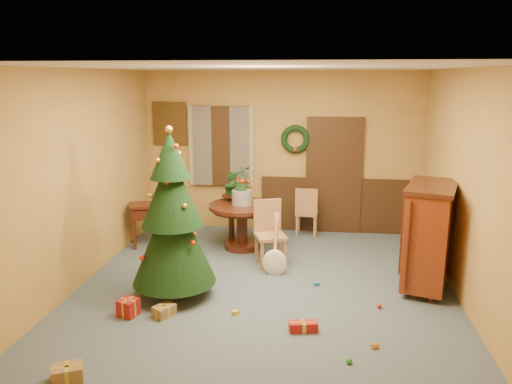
% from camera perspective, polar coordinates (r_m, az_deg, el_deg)
% --- Properties ---
extents(room_envelope, '(5.50, 5.50, 5.50)m').
position_cam_1_polar(room_envelope, '(9.08, 4.17, 2.41)').
color(room_envelope, '#374451').
rests_on(room_envelope, ground).
extents(dining_table, '(1.09, 1.09, 0.75)m').
position_cam_1_polar(dining_table, '(8.21, -1.61, -2.97)').
color(dining_table, black).
rests_on(dining_table, floor).
extents(urn, '(0.33, 0.33, 0.24)m').
position_cam_1_polar(urn, '(8.12, -1.63, -0.63)').
color(urn, slate).
rests_on(urn, dining_table).
extents(centerpiece_plant, '(0.37, 0.32, 0.41)m').
position_cam_1_polar(centerpiece_plant, '(8.05, -1.64, 1.62)').
color(centerpiece_plant, '#1E4C23').
rests_on(centerpiece_plant, urn).
extents(chair_near, '(0.55, 0.55, 0.98)m').
position_cam_1_polar(chair_near, '(7.55, 1.51, -4.39)').
color(chair_near, olive).
rests_on(chair_near, floor).
extents(chair_far, '(0.41, 0.41, 0.89)m').
position_cam_1_polar(chair_far, '(8.88, 5.81, -2.09)').
color(chair_far, olive).
rests_on(chair_far, floor).
extents(guitar, '(0.39, 0.57, 0.82)m').
position_cam_1_polar(guitar, '(7.17, 2.18, -6.24)').
color(guitar, beige).
rests_on(guitar, floor).
extents(plant_stand, '(0.32, 0.32, 0.83)m').
position_cam_1_polar(plant_stand, '(8.57, -2.83, -2.34)').
color(plant_stand, black).
rests_on(plant_stand, floor).
extents(stand_plant, '(0.24, 0.20, 0.41)m').
position_cam_1_polar(stand_plant, '(8.45, -2.87, 1.03)').
color(stand_plant, '#19471E').
rests_on(stand_plant, plant_stand).
extents(christmas_tree, '(1.07, 1.07, 2.21)m').
position_cam_1_polar(christmas_tree, '(6.39, -9.54, -2.94)').
color(christmas_tree, '#382111').
rests_on(christmas_tree, floor).
extents(writing_desk, '(0.91, 0.67, 0.73)m').
position_cam_1_polar(writing_desk, '(8.52, -11.46, -2.44)').
color(writing_desk, black).
rests_on(writing_desk, floor).
extents(sideboard, '(0.90, 1.24, 1.43)m').
position_cam_1_polar(sideboard, '(6.99, 19.12, -4.52)').
color(sideboard, '#541D09').
rests_on(sideboard, floor).
extents(gift_a, '(0.34, 0.30, 0.15)m').
position_cam_1_polar(gift_a, '(5.29, -20.74, -18.81)').
color(gift_a, brown).
rests_on(gift_a, floor).
extents(gift_b, '(0.26, 0.26, 0.21)m').
position_cam_1_polar(gift_b, '(6.29, -14.38, -12.68)').
color(gift_b, maroon).
rests_on(gift_b, floor).
extents(gift_c, '(0.28, 0.30, 0.14)m').
position_cam_1_polar(gift_c, '(6.20, -10.45, -13.21)').
color(gift_c, brown).
rests_on(gift_c, floor).
extents(gift_d, '(0.34, 0.19, 0.11)m').
position_cam_1_polar(gift_d, '(5.81, 5.42, -15.06)').
color(gift_d, maroon).
rests_on(gift_d, floor).
extents(toy_a, '(0.09, 0.08, 0.05)m').
position_cam_1_polar(toy_a, '(6.97, 6.93, -10.40)').
color(toy_a, '#2864AD').
rests_on(toy_a, floor).
extents(toy_b, '(0.06, 0.06, 0.06)m').
position_cam_1_polar(toy_b, '(5.32, 10.59, -18.45)').
color(toy_b, '#248526').
rests_on(toy_b, floor).
extents(toy_c, '(0.09, 0.09, 0.05)m').
position_cam_1_polar(toy_c, '(6.16, -2.39, -13.61)').
color(toy_c, gold).
rests_on(toy_c, floor).
extents(toy_d, '(0.06, 0.06, 0.06)m').
position_cam_1_polar(toy_d, '(6.49, 13.89, -12.51)').
color(toy_d, red).
rests_on(toy_d, floor).
extents(toy_e, '(0.09, 0.07, 0.05)m').
position_cam_1_polar(toy_e, '(5.63, 13.40, -16.73)').
color(toy_e, orange).
rests_on(toy_e, floor).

